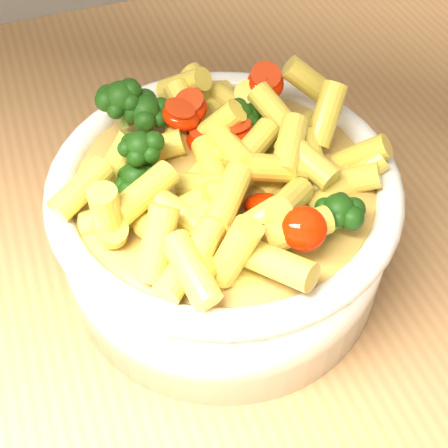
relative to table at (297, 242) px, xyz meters
name	(u,v)px	position (x,y,z in m)	size (l,w,h in m)	color
table	(297,242)	(0.00, 0.00, 0.00)	(1.20, 0.80, 0.90)	#AF7C4B
serving_bowl	(224,223)	(-0.12, -0.08, 0.16)	(0.28, 0.28, 0.12)	white
pasta_salad	(224,158)	(-0.12, -0.08, 0.24)	(0.22, 0.22, 0.05)	#E4C348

